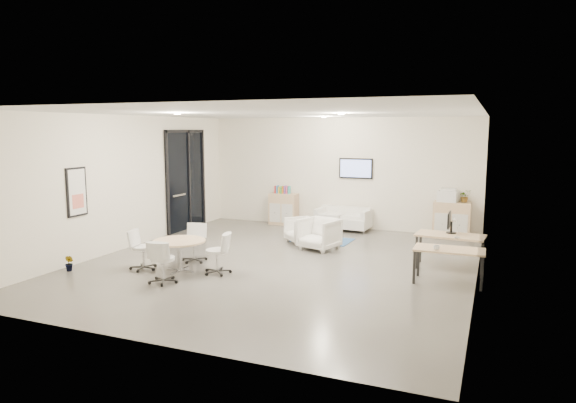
# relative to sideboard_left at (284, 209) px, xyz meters

# --- Properties ---
(room_shell) EXTENTS (9.60, 10.60, 4.80)m
(room_shell) POSITION_rel_sideboard_left_xyz_m (1.66, -4.26, 1.13)
(room_shell) COLOR #514F4A
(room_shell) RESTS_ON ground
(glass_door) EXTENTS (0.09, 1.90, 2.85)m
(glass_door) POSITION_rel_sideboard_left_xyz_m (-2.29, -1.75, 1.03)
(glass_door) COLOR black
(glass_door) RESTS_ON room_shell
(artwork) EXTENTS (0.05, 0.54, 1.04)m
(artwork) POSITION_rel_sideboard_left_xyz_m (-2.31, -5.86, 1.07)
(artwork) COLOR black
(artwork) RESTS_ON room_shell
(wall_tv) EXTENTS (0.98, 0.06, 0.58)m
(wall_tv) POSITION_rel_sideboard_left_xyz_m (2.16, 0.21, 1.28)
(wall_tv) COLOR black
(wall_tv) RESTS_ON room_shell
(ceiling_spots) EXTENTS (3.14, 4.14, 0.03)m
(ceiling_spots) POSITION_rel_sideboard_left_xyz_m (1.46, -3.42, 2.71)
(ceiling_spots) COLOR #FFEAC6
(ceiling_spots) RESTS_ON room_shell
(sideboard_left) EXTENTS (0.84, 0.44, 0.94)m
(sideboard_left) POSITION_rel_sideboard_left_xyz_m (0.00, 0.00, 0.00)
(sideboard_left) COLOR tan
(sideboard_left) RESTS_ON room_shell
(sideboard_right) EXTENTS (0.95, 0.46, 0.95)m
(sideboard_right) POSITION_rel_sideboard_left_xyz_m (4.87, -0.01, 0.00)
(sideboard_right) COLOR tan
(sideboard_right) RESTS_ON room_shell
(books) EXTENTS (0.49, 0.14, 0.22)m
(books) POSITION_rel_sideboard_left_xyz_m (-0.04, 0.00, 0.58)
(books) COLOR red
(books) RESTS_ON sideboard_left
(printer) EXTENTS (0.56, 0.49, 0.36)m
(printer) POSITION_rel_sideboard_left_xyz_m (4.75, -0.01, 0.65)
(printer) COLOR white
(printer) RESTS_ON sideboard_right
(loveseat) EXTENTS (1.54, 0.86, 0.56)m
(loveseat) POSITION_rel_sideboard_left_xyz_m (1.92, -0.13, -0.17)
(loveseat) COLOR white
(loveseat) RESTS_ON room_shell
(blue_rug) EXTENTS (1.51, 1.04, 0.01)m
(blue_rug) POSITION_rel_sideboard_left_xyz_m (1.81, -1.70, -0.46)
(blue_rug) COLOR #315C97
(blue_rug) RESTS_ON room_shell
(armchair_left) EXTENTS (0.93, 0.93, 0.70)m
(armchair_left) POSITION_rel_sideboard_left_xyz_m (1.36, -2.13, -0.12)
(armchair_left) COLOR white
(armchair_left) RESTS_ON room_shell
(armchair_right) EXTENTS (0.98, 0.95, 0.83)m
(armchair_right) POSITION_rel_sideboard_left_xyz_m (2.05, -2.70, -0.06)
(armchair_right) COLOR white
(armchair_right) RESTS_ON room_shell
(desk_rear) EXTENTS (1.42, 0.80, 0.71)m
(desk_rear) POSITION_rel_sideboard_left_xyz_m (5.10, -3.27, 0.17)
(desk_rear) COLOR tan
(desk_rear) RESTS_ON room_shell
(desk_front) EXTENTS (1.28, 0.65, 0.66)m
(desk_front) POSITION_rel_sideboard_left_xyz_m (5.17, -4.38, 0.12)
(desk_front) COLOR tan
(desk_front) RESTS_ON room_shell
(monitor) EXTENTS (0.20, 0.50, 0.44)m
(monitor) POSITION_rel_sideboard_left_xyz_m (5.06, -3.12, 0.48)
(monitor) COLOR black
(monitor) RESTS_ON desk_rear
(round_table) EXTENTS (1.06, 1.06, 0.65)m
(round_table) POSITION_rel_sideboard_left_xyz_m (0.04, -5.59, 0.09)
(round_table) COLOR tan
(round_table) RESTS_ON room_shell
(meeting_chairs) EXTENTS (2.24, 2.24, 0.82)m
(meeting_chairs) POSITION_rel_sideboard_left_xyz_m (0.04, -5.59, -0.06)
(meeting_chairs) COLOR white
(meeting_chairs) RESTS_ON room_shell
(plant_cabinet) EXTENTS (0.40, 0.42, 0.26)m
(plant_cabinet) POSITION_rel_sideboard_left_xyz_m (5.17, 0.01, 0.61)
(plant_cabinet) COLOR #3F7F3F
(plant_cabinet) RESTS_ON sideboard_right
(plant_floor) EXTENTS (0.23, 0.36, 0.15)m
(plant_floor) POSITION_rel_sideboard_left_xyz_m (-2.04, -6.44, -0.40)
(plant_floor) COLOR #3F7F3F
(plant_floor) RESTS_ON room_shell
(cup) EXTENTS (0.13, 0.11, 0.11)m
(cup) POSITION_rel_sideboard_left_xyz_m (4.96, -4.59, 0.25)
(cup) COLOR white
(cup) RESTS_ON desk_front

